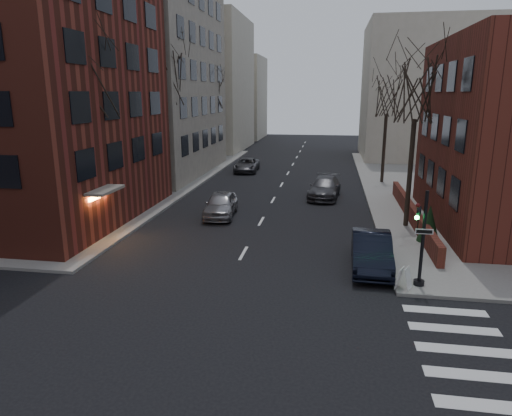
{
  "coord_description": "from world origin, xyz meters",
  "views": [
    {
      "loc": [
        4.16,
        -9.45,
        7.9
      ],
      "look_at": [
        0.4,
        13.53,
        2.0
      ],
      "focal_mm": 32.0,
      "sensor_mm": 36.0,
      "label": 1
    }
  ],
  "objects": [
    {
      "name": "car_lane_far",
      "position": [
        -4.3,
        36.33,
        0.68
      ],
      "size": [
        2.42,
        4.95,
        1.35
      ],
      "primitive_type": "imported",
      "rotation": [
        0.0,
        0.0,
        0.04
      ],
      "color": "#444348",
      "rests_on": "ground"
    },
    {
      "name": "building_distant_lb",
      "position": [
        -13.0,
        72.0,
        7.0
      ],
      "size": [
        10.0,
        12.0,
        14.0
      ],
      "primitive_type": "cube",
      "color": "beige",
      "rests_on": "ground"
    },
    {
      "name": "car_lane_silver",
      "position": [
        -2.81,
        18.83,
        0.8
      ],
      "size": [
        2.23,
        4.8,
        1.59
      ],
      "primitive_type": "imported",
      "rotation": [
        0.0,
        0.0,
        0.08
      ],
      "color": "gray",
      "rests_on": "ground"
    },
    {
      "name": "evergreen_shrub",
      "position": [
        9.52,
        15.1,
        1.13
      ],
      "size": [
        1.39,
        1.39,
        1.97
      ],
      "primitive_type": "cone",
      "rotation": [
        0.0,
        0.0,
        0.2
      ],
      "color": "black",
      "rests_on": "sidewalk_far_right"
    },
    {
      "name": "building_distant_ra",
      "position": [
        15.0,
        50.0,
        8.0
      ],
      "size": [
        14.0,
        14.0,
        16.0
      ],
      "primitive_type": "cube",
      "color": "beige",
      "rests_on": "ground"
    },
    {
      "name": "tree_right_a",
      "position": [
        8.8,
        18.0,
        8.03
      ],
      "size": [
        3.96,
        3.96,
        9.72
      ],
      "color": "#2D231C",
      "rests_on": "sidewalk_far_right"
    },
    {
      "name": "traffic_signal",
      "position": [
        7.94,
        8.99,
        1.91
      ],
      "size": [
        0.76,
        0.44,
        4.0
      ],
      "color": "black",
      "rests_on": "sidewalk_far_right"
    },
    {
      "name": "low_wall_right",
      "position": [
        9.3,
        19.0,
        0.65
      ],
      "size": [
        0.35,
        16.0,
        1.0
      ],
      "primitive_type": "cube",
      "color": "#5D231A",
      "rests_on": "sidewalk_far_right"
    },
    {
      "name": "building_distant_la",
      "position": [
        -15.0,
        55.0,
        9.0
      ],
      "size": [
        14.0,
        16.0,
        18.0
      ],
      "primitive_type": "cube",
      "color": "beige",
      "rests_on": "ground"
    },
    {
      "name": "ground",
      "position": [
        0.0,
        0.0,
        0.0
      ],
      "size": [
        160.0,
        160.0,
        0.0
      ],
      "primitive_type": "plane",
      "color": "black",
      "rests_on": "ground"
    },
    {
      "name": "car_lane_gray",
      "position": [
        3.82,
        25.49,
        0.78
      ],
      "size": [
        2.71,
        5.54,
        1.55
      ],
      "primitive_type": "imported",
      "rotation": [
        0.0,
        0.0,
        -0.1
      ],
      "color": "#3B3A3F",
      "rests_on": "ground"
    },
    {
      "name": "tree_left_a",
      "position": [
        -8.8,
        14.0,
        8.47
      ],
      "size": [
        4.18,
        4.18,
        10.26
      ],
      "color": "#2D231C",
      "rests_on": "sidewalk_far_left"
    },
    {
      "name": "streetlamp_far",
      "position": [
        -8.2,
        42.0,
        4.24
      ],
      "size": [
        0.36,
        0.36,
        6.28
      ],
      "color": "black",
      "rests_on": "sidewalk_far_left"
    },
    {
      "name": "streetlamp_near",
      "position": [
        -8.2,
        22.0,
        4.24
      ],
      "size": [
        0.36,
        0.36,
        6.28
      ],
      "color": "black",
      "rests_on": "sidewalk_far_left"
    },
    {
      "name": "parked_sedan",
      "position": [
        6.2,
        10.99,
        0.82
      ],
      "size": [
        1.86,
        5.02,
        1.64
      ],
      "primitive_type": "imported",
      "rotation": [
        0.0,
        0.0,
        -0.03
      ],
      "color": "black",
      "rests_on": "ground"
    },
    {
      "name": "sandwich_board",
      "position": [
        7.3,
        8.5,
        0.61
      ],
      "size": [
        0.6,
        0.68,
        0.91
      ],
      "primitive_type": "cube",
      "rotation": [
        0.0,
        0.0,
        -0.42
      ],
      "color": "white",
      "rests_on": "sidewalk_far_right"
    },
    {
      "name": "building_left_tan",
      "position": [
        -17.0,
        34.0,
        14.0
      ],
      "size": [
        18.0,
        18.0,
        28.0
      ],
      "primitive_type": "cube",
      "color": "gray",
      "rests_on": "ground"
    },
    {
      "name": "tree_left_b",
      "position": [
        -8.8,
        26.0,
        8.91
      ],
      "size": [
        4.4,
        4.4,
        10.8
      ],
      "color": "#2D231C",
      "rests_on": "sidewalk_far_left"
    },
    {
      "name": "tree_right_b",
      "position": [
        8.8,
        32.0,
        7.59
      ],
      "size": [
        3.74,
        3.74,
        9.18
      ],
      "color": "#2D231C",
      "rests_on": "sidewalk_far_right"
    },
    {
      "name": "tree_left_c",
      "position": [
        -8.8,
        40.0,
        8.03
      ],
      "size": [
        3.96,
        3.96,
        9.72
      ],
      "color": "#2D231C",
      "rests_on": "sidewalk_far_left"
    },
    {
      "name": "building_left_brick",
      "position": [
        -15.5,
        16.5,
        9.0
      ],
      "size": [
        15.0,
        15.0,
        18.0
      ],
      "primitive_type": "cube",
      "color": "maroon",
      "rests_on": "ground"
    }
  ]
}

